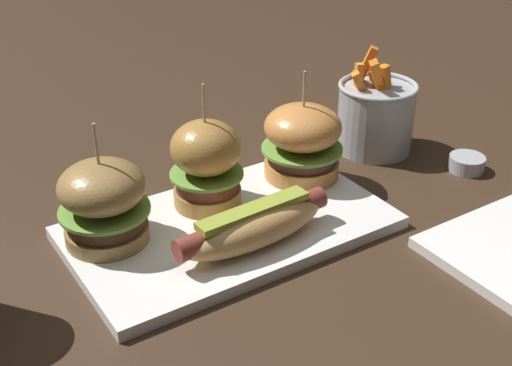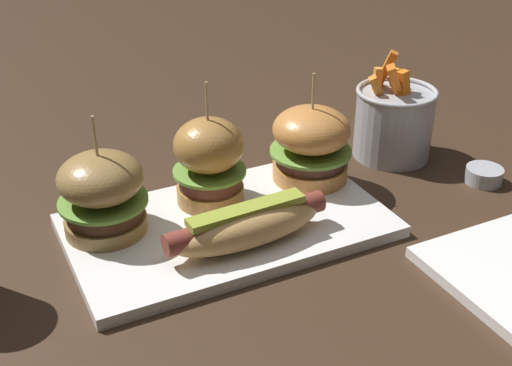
{
  "view_description": "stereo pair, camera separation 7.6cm",
  "coord_description": "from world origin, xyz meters",
  "px_view_note": "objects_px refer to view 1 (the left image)",
  "views": [
    {
      "loc": [
        -0.33,
        -0.56,
        0.42
      ],
      "look_at": [
        0.04,
        0.0,
        0.05
      ],
      "focal_mm": 47.26,
      "sensor_mm": 36.0,
      "label": 1
    },
    {
      "loc": [
        -0.26,
        -0.6,
        0.42
      ],
      "look_at": [
        0.04,
        0.0,
        0.05
      ],
      "focal_mm": 47.26,
      "sensor_mm": 36.0,
      "label": 2
    }
  ],
  "objects_px": {
    "slider_center": "(209,162)",
    "slider_right": "(302,141)",
    "fries_bucket": "(375,115)",
    "hot_dog": "(256,224)",
    "platter_main": "(230,227)",
    "sauce_ramekin": "(467,163)",
    "slider_left": "(103,202)"
  },
  "relations": [
    {
      "from": "platter_main",
      "to": "slider_left",
      "type": "xyz_separation_m",
      "value": [
        -0.13,
        0.04,
        0.05
      ]
    },
    {
      "from": "slider_center",
      "to": "slider_right",
      "type": "xyz_separation_m",
      "value": [
        0.13,
        -0.0,
        -0.01
      ]
    },
    {
      "from": "slider_left",
      "to": "fries_bucket",
      "type": "distance_m",
      "value": 0.41
    },
    {
      "from": "slider_center",
      "to": "sauce_ramekin",
      "type": "relative_size",
      "value": 3.16
    },
    {
      "from": "hot_dog",
      "to": "slider_right",
      "type": "bearing_deg",
      "value": 36.43
    },
    {
      "from": "hot_dog",
      "to": "sauce_ramekin",
      "type": "distance_m",
      "value": 0.34
    },
    {
      "from": "sauce_ramekin",
      "to": "fries_bucket",
      "type": "bearing_deg",
      "value": 116.94
    },
    {
      "from": "slider_right",
      "to": "sauce_ramekin",
      "type": "height_order",
      "value": "slider_right"
    },
    {
      "from": "platter_main",
      "to": "slider_left",
      "type": "bearing_deg",
      "value": 161.91
    },
    {
      "from": "slider_left",
      "to": "sauce_ramekin",
      "type": "relative_size",
      "value": 2.91
    },
    {
      "from": "platter_main",
      "to": "slider_center",
      "type": "relative_size",
      "value": 2.39
    },
    {
      "from": "platter_main",
      "to": "sauce_ramekin",
      "type": "relative_size",
      "value": 7.56
    },
    {
      "from": "slider_left",
      "to": "slider_right",
      "type": "bearing_deg",
      "value": 1.01
    },
    {
      "from": "platter_main",
      "to": "hot_dog",
      "type": "height_order",
      "value": "hot_dog"
    },
    {
      "from": "slider_right",
      "to": "fries_bucket",
      "type": "relative_size",
      "value": 0.96
    },
    {
      "from": "fries_bucket",
      "to": "sauce_ramekin",
      "type": "relative_size",
      "value": 3.07
    },
    {
      "from": "hot_dog",
      "to": "fries_bucket",
      "type": "bearing_deg",
      "value": 24.39
    },
    {
      "from": "platter_main",
      "to": "sauce_ramekin",
      "type": "distance_m",
      "value": 0.35
    },
    {
      "from": "fries_bucket",
      "to": "sauce_ramekin",
      "type": "bearing_deg",
      "value": -63.06
    },
    {
      "from": "hot_dog",
      "to": "fries_bucket",
      "type": "xyz_separation_m",
      "value": [
        0.28,
        0.13,
        0.01
      ]
    },
    {
      "from": "slider_center",
      "to": "hot_dog",
      "type": "bearing_deg",
      "value": -90.21
    },
    {
      "from": "hot_dog",
      "to": "slider_right",
      "type": "distance_m",
      "value": 0.17
    },
    {
      "from": "slider_center",
      "to": "slider_left",
      "type": "bearing_deg",
      "value": -176.57
    },
    {
      "from": "hot_dog",
      "to": "slider_left",
      "type": "bearing_deg",
      "value": 145.1
    },
    {
      "from": "platter_main",
      "to": "fries_bucket",
      "type": "distance_m",
      "value": 0.3
    },
    {
      "from": "platter_main",
      "to": "sauce_ramekin",
      "type": "bearing_deg",
      "value": -6.95
    },
    {
      "from": "slider_right",
      "to": "fries_bucket",
      "type": "xyz_separation_m",
      "value": [
        0.15,
        0.03,
        -0.01
      ]
    },
    {
      "from": "platter_main",
      "to": "hot_dog",
      "type": "xyz_separation_m",
      "value": [
        0.0,
        -0.05,
        0.03
      ]
    },
    {
      "from": "slider_left",
      "to": "sauce_ramekin",
      "type": "height_order",
      "value": "slider_left"
    },
    {
      "from": "fries_bucket",
      "to": "sauce_ramekin",
      "type": "distance_m",
      "value": 0.14
    },
    {
      "from": "hot_dog",
      "to": "platter_main",
      "type": "bearing_deg",
      "value": 94.04
    },
    {
      "from": "slider_center",
      "to": "sauce_ramekin",
      "type": "xyz_separation_m",
      "value": [
        0.34,
        -0.09,
        -0.06
      ]
    }
  ]
}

